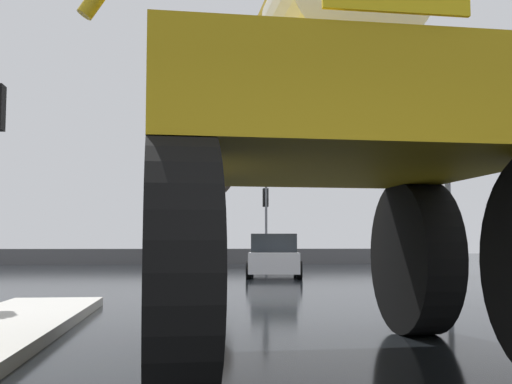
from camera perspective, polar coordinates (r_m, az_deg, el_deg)
ground_plane at (r=19.69m, az=-2.77°, el=-8.05°), size 120.00×120.00×0.00m
oversize_sprayer at (r=6.58m, az=6.52°, el=3.57°), size 4.55×5.25×4.93m
sedan_ahead at (r=22.81m, az=1.60°, el=-5.81°), size 2.30×4.29×1.52m
traffic_signal_near_right at (r=13.03m, az=16.44°, el=1.44°), size 0.24×0.54×3.43m
traffic_signal_far_left at (r=29.17m, az=0.87°, el=-1.50°), size 0.24×0.55×3.82m
bare_tree_right at (r=26.61m, az=13.54°, el=2.24°), size 2.79×2.79×5.58m
bare_tree_far_center at (r=35.63m, az=-4.67°, el=1.47°), size 3.36×3.36×6.47m
roadside_barrier at (r=38.18m, az=-4.50°, el=-5.75°), size 25.14×0.24×0.90m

